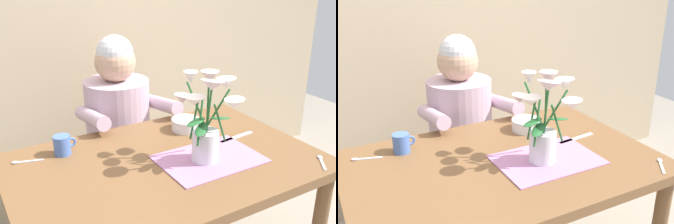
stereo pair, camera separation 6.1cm
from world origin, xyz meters
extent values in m
cube|color=tan|center=(0.00, 1.05, 1.25)|extent=(4.00, 0.10, 2.50)
cube|color=brown|center=(0.00, 0.00, 0.72)|extent=(1.20, 0.80, 0.04)
cylinder|color=brown|center=(0.54, 0.34, 0.35)|extent=(0.06, 0.06, 0.70)
cylinder|color=#4C4C56|center=(0.06, 0.62, 0.20)|extent=(0.30, 0.30, 0.40)
cylinder|color=#BC9EB2|center=(0.06, 0.62, 0.65)|extent=(0.34, 0.34, 0.50)
sphere|color=tan|center=(0.06, 0.62, 1.00)|extent=(0.21, 0.21, 0.21)
sphere|color=silver|center=(0.06, 0.62, 1.04)|extent=(0.19, 0.19, 0.19)
cylinder|color=#BC9EB2|center=(-0.13, 0.48, 0.78)|extent=(0.07, 0.33, 0.12)
cylinder|color=#BC9EB2|center=(0.25, 0.48, 0.78)|extent=(0.07, 0.33, 0.12)
cube|color=#B275A3|center=(0.15, -0.08, 0.74)|extent=(0.40, 0.28, 0.00)
cylinder|color=silver|center=(0.13, -0.08, 0.80)|extent=(0.10, 0.10, 0.13)
cylinder|color=#23602D|center=(0.18, -0.08, 0.94)|extent=(0.07, 0.08, 0.20)
cone|color=white|center=(0.22, -0.08, 1.04)|extent=(0.11, 0.11, 0.04)
sphere|color=#E5D14C|center=(0.22, -0.08, 1.05)|extent=(0.02, 0.02, 0.02)
cylinder|color=#23602D|center=(0.16, -0.04, 0.94)|extent=(0.05, 0.07, 0.21)
cone|color=silver|center=(0.20, 0.00, 1.05)|extent=(0.10, 0.10, 0.05)
sphere|color=#E5D14C|center=(0.20, 0.00, 1.06)|extent=(0.02, 0.02, 0.02)
cylinder|color=#23602D|center=(0.12, -0.03, 0.94)|extent=(0.08, 0.06, 0.22)
cone|color=white|center=(0.12, 0.01, 1.06)|extent=(0.08, 0.08, 0.05)
sphere|color=#E5D14C|center=(0.12, 0.01, 1.06)|extent=(0.02, 0.02, 0.02)
cylinder|color=#23602D|center=(0.09, -0.05, 0.91)|extent=(0.02, 0.03, 0.17)
cone|color=silver|center=(0.05, -0.03, 1.00)|extent=(0.09, 0.08, 0.04)
sphere|color=#E5D14C|center=(0.05, -0.03, 1.00)|extent=(0.02, 0.02, 0.02)
cylinder|color=#23602D|center=(0.09, -0.10, 0.92)|extent=(0.06, 0.06, 0.18)
cone|color=white|center=(0.05, -0.11, 1.01)|extent=(0.10, 0.10, 0.03)
sphere|color=#E5D14C|center=(0.05, -0.11, 1.02)|extent=(0.02, 0.02, 0.02)
cylinder|color=#23602D|center=(0.12, -0.11, 0.95)|extent=(0.03, 0.06, 0.23)
cone|color=silver|center=(0.10, -0.14, 1.07)|extent=(0.11, 0.11, 0.05)
sphere|color=#E5D14C|center=(0.10, -0.14, 1.07)|extent=(0.02, 0.02, 0.02)
cylinder|color=#23602D|center=(0.17, -0.11, 0.91)|extent=(0.05, 0.03, 0.15)
cone|color=white|center=(0.21, -0.15, 0.99)|extent=(0.09, 0.09, 0.04)
sphere|color=#E5D14C|center=(0.21, -0.15, 0.99)|extent=(0.02, 0.02, 0.02)
ellipsoid|color=#23602D|center=(0.08, -0.12, 0.90)|extent=(0.09, 0.09, 0.03)
ellipsoid|color=#23602D|center=(0.07, -0.10, 0.92)|extent=(0.10, 0.06, 0.02)
ellipsoid|color=#23602D|center=(0.19, -0.09, 0.91)|extent=(0.09, 0.05, 0.02)
cylinder|color=white|center=(0.23, 0.21, 0.77)|extent=(0.13, 0.13, 0.05)
torus|color=white|center=(0.23, 0.21, 0.79)|extent=(0.14, 0.14, 0.01)
cube|color=silver|center=(0.38, 0.02, 0.74)|extent=(0.19, 0.04, 0.00)
cylinder|color=#476BB7|center=(-0.33, 0.26, 0.78)|extent=(0.07, 0.07, 0.08)
torus|color=#476BB7|center=(-0.30, 0.26, 0.78)|extent=(0.04, 0.01, 0.04)
cube|color=silver|center=(0.50, -0.34, 0.74)|extent=(0.07, 0.08, 0.00)
ellipsoid|color=silver|center=(0.54, -0.29, 0.74)|extent=(0.03, 0.03, 0.01)
cube|color=silver|center=(-0.46, 0.26, 0.74)|extent=(0.10, 0.04, 0.00)
ellipsoid|color=silver|center=(-0.52, 0.28, 0.74)|extent=(0.03, 0.03, 0.01)
camera|label=1|loc=(-0.68, -1.18, 1.47)|focal=41.62mm
camera|label=2|loc=(-0.63, -1.21, 1.47)|focal=41.62mm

